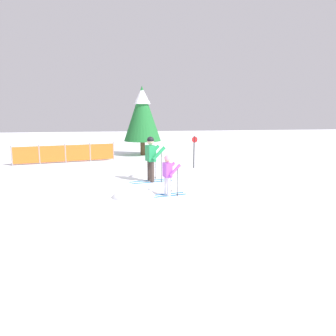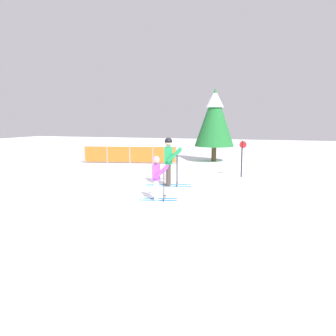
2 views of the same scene
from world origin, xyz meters
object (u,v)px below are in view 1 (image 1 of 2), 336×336
at_px(skier_adult, 151,155).
at_px(conifer_far, 142,113).
at_px(safety_fence, 65,153).
at_px(trail_marker, 194,148).
at_px(skier_child, 168,172).

xyz_separation_m(skier_adult, conifer_far, (0.27, 7.32, 1.48)).
bearing_deg(safety_fence, skier_adult, -53.04).
relative_size(skier_adult, trail_marker, 1.14).
distance_m(skier_adult, skier_child, 2.10).
distance_m(skier_child, conifer_far, 9.55).
bearing_deg(conifer_far, skier_adult, -92.08).
height_order(skier_child, trail_marker, trail_marker).
relative_size(skier_adult, safety_fence, 0.35).
xyz_separation_m(safety_fence, conifer_far, (4.06, 2.28, 1.99)).
xyz_separation_m(skier_adult, trail_marker, (2.23, 2.56, -0.09)).
xyz_separation_m(skier_adult, skier_child, (0.30, -2.07, -0.25)).
relative_size(skier_child, conifer_far, 0.31).
bearing_deg(safety_fence, skier_child, -60.08).
distance_m(skier_adult, trail_marker, 3.39).
xyz_separation_m(safety_fence, trail_marker, (6.02, -2.48, 0.42)).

